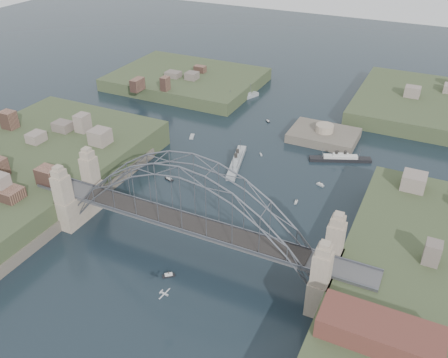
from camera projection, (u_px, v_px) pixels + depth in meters
ground at (190, 252)px, 110.16m from camera, size 500.00×500.00×0.00m
bridge at (188, 209)px, 103.69m from camera, size 84.00×13.80×24.60m
shore_west at (9, 187)px, 130.37m from camera, size 50.50×90.00×12.00m
headland_nw at (187, 84)px, 203.04m from camera, size 60.00×45.00×9.00m
fort_island at (323, 140)px, 159.50m from camera, size 22.00×16.00×9.40m
wharf_shed at (380, 332)px, 77.88m from camera, size 20.00×8.00×4.00m
naval_cruiser_near at (237, 162)px, 144.56m from camera, size 7.39×20.08×6.01m
naval_cruiser_far at (240, 98)px, 187.95m from camera, size 9.47×17.73×6.15m
ocean_liner at (340, 159)px, 146.55m from camera, size 18.45×9.81×4.65m
aeroplane at (164, 293)px, 89.24m from camera, size 1.76×3.26×0.47m
small_boat_a at (169, 179)px, 137.16m from camera, size 3.00×1.75×1.43m
small_boat_b at (296, 202)px, 127.10m from camera, size 0.65×1.81×1.43m
small_boat_c at (169, 275)px, 103.12m from camera, size 2.73×2.50×1.43m
small_boat_d at (320, 185)px, 134.58m from camera, size 2.45×1.53×1.43m
small_boat_e at (192, 137)px, 160.77m from camera, size 2.54×4.08×0.45m
small_boat_f at (261, 155)px, 150.01m from camera, size 1.45×1.59×0.45m
small_boat_h at (268, 121)px, 171.04m from camera, size 1.84×1.64×1.43m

